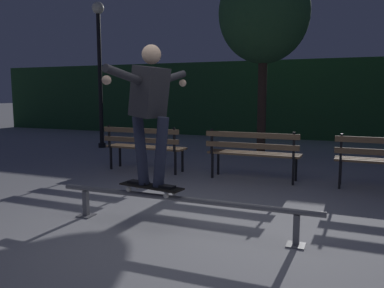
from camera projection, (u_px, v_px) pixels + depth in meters
ground_plane at (175, 233)px, 4.22m from camera, size 90.00×90.00×0.00m
hedge_backdrop at (296, 99)px, 13.08m from camera, size 24.00×1.20×2.57m
grind_rail at (180, 203)px, 4.29m from camera, size 3.07×0.18×0.38m
skateboard at (151, 187)px, 4.40m from camera, size 0.80×0.33×0.09m
skateboarder at (150, 104)px, 4.27m from camera, size 0.63×1.39×1.56m
park_bench_leftmost at (144, 144)px, 7.46m from camera, size 1.61×0.44×0.88m
park_bench_left_center at (253, 150)px, 6.67m from camera, size 1.61×0.44×0.88m
tree_behind_benches at (264, 14)px, 9.51m from camera, size 2.22×2.22×4.66m
lamp_post_left at (99, 56)px, 10.49m from camera, size 0.32×0.32×3.90m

